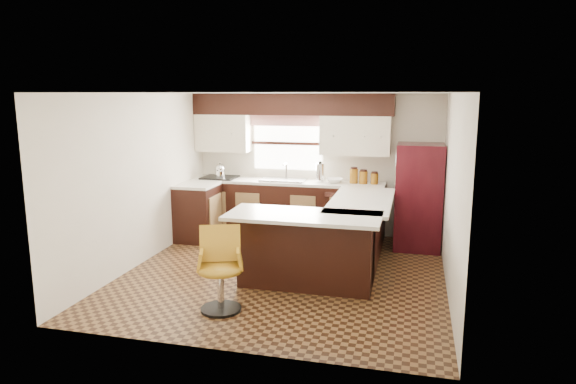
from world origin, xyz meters
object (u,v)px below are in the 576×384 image
(refrigerator, at_px, (419,197))
(peninsula_long, at_px, (357,233))
(peninsula_return, at_px, (307,251))
(bar_chair, at_px, (220,270))

(refrigerator, bearing_deg, peninsula_long, -129.44)
(peninsula_return, bearing_deg, peninsula_long, 61.70)
(bar_chair, bearing_deg, peninsula_long, 37.17)
(peninsula_return, distance_m, bar_chair, 1.25)
(refrigerator, bearing_deg, peninsula_return, -124.32)
(peninsula_long, height_order, bar_chair, bar_chair)
(bar_chair, bearing_deg, refrigerator, 34.96)
(peninsula_return, bearing_deg, refrigerator, 55.68)
(peninsula_return, height_order, bar_chair, bar_chair)
(peninsula_long, relative_size, refrigerator, 1.19)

